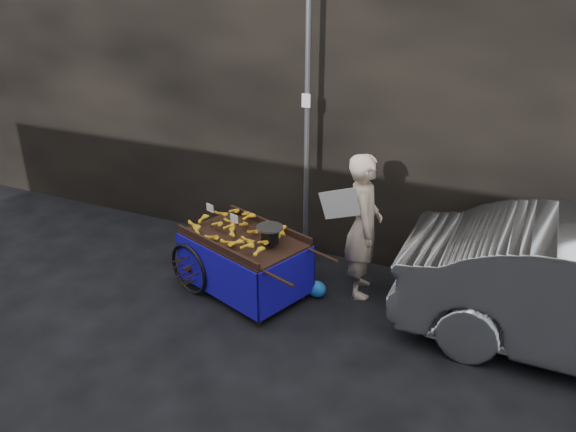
% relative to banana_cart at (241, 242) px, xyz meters
% --- Properties ---
extents(ground, '(80.00, 80.00, 0.00)m').
position_rel_banana_cart_xyz_m(ground, '(0.14, -0.17, -0.72)').
color(ground, black).
rests_on(ground, ground).
extents(building_wall, '(13.50, 2.00, 5.00)m').
position_rel_banana_cart_xyz_m(building_wall, '(0.53, 2.43, 1.78)').
color(building_wall, black).
rests_on(building_wall, ground).
extents(street_pole, '(0.12, 0.10, 4.00)m').
position_rel_banana_cart_xyz_m(street_pole, '(0.44, 1.13, 1.28)').
color(street_pole, slate).
rests_on(street_pole, ground).
extents(banana_cart, '(2.35, 1.61, 1.17)m').
position_rel_banana_cart_xyz_m(banana_cart, '(0.00, 0.00, 0.00)').
color(banana_cart, black).
rests_on(banana_cart, ground).
extents(vendor, '(0.89, 0.82, 1.94)m').
position_rel_banana_cart_xyz_m(vendor, '(1.45, 0.64, 0.25)').
color(vendor, '#C5AB92').
rests_on(vendor, ground).
extents(plastic_bag, '(0.26, 0.21, 0.23)m').
position_rel_banana_cart_xyz_m(plastic_bag, '(0.97, 0.25, -0.61)').
color(plastic_bag, blue).
rests_on(plastic_bag, ground).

